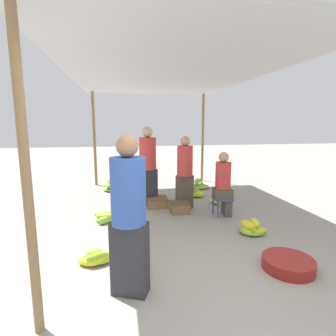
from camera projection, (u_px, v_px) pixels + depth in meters
ground_plane at (230, 330)px, 2.31m from camera, size 40.00×40.00×0.00m
canopy_post_front_left at (26, 179)px, 2.08m from camera, size 0.08×0.08×2.72m
canopy_post_back_left at (94, 139)px, 7.65m from camera, size 0.08×0.08×2.72m
canopy_post_back_right at (203, 138)px, 8.23m from camera, size 0.08×0.08×2.72m
canopy_tarp at (167, 74)px, 4.93m from camera, size 3.70×6.13×0.04m
vendor_foreground at (129, 215)px, 2.68m from camera, size 0.47×0.47×1.69m
stool at (222, 201)px, 5.17m from camera, size 0.34×0.34×0.37m
vendor_seated at (224, 183)px, 5.12m from camera, size 0.38×0.38×1.27m
basin_black at (288, 264)px, 3.27m from camera, size 0.63×0.63×0.15m
banana_pile_left_0 at (97, 257)px, 3.43m from camera, size 0.51×0.38×0.17m
banana_pile_left_1 at (105, 217)px, 4.89m from camera, size 0.50×0.45×0.19m
banana_pile_left_2 at (114, 187)px, 7.14m from camera, size 0.55×0.59×0.33m
banana_pile_right_0 at (198, 185)px, 7.47m from camera, size 0.61×0.55×0.28m
banana_pile_right_1 at (196, 194)px, 6.59m from camera, size 0.54×0.44×0.18m
banana_pile_right_2 at (221, 200)px, 6.03m from camera, size 0.52×0.53×0.23m
banana_pile_right_3 at (252, 229)px, 4.30m from camera, size 0.43×0.39×0.27m
crate_near at (180, 207)px, 5.39m from camera, size 0.38×0.38×0.22m
crate_mid at (157, 202)px, 5.81m from camera, size 0.46×0.46×0.20m
shopper_walking_mid at (148, 165)px, 5.80m from camera, size 0.45×0.45×1.74m
shopper_walking_far at (185, 172)px, 5.55m from camera, size 0.41×0.41×1.56m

